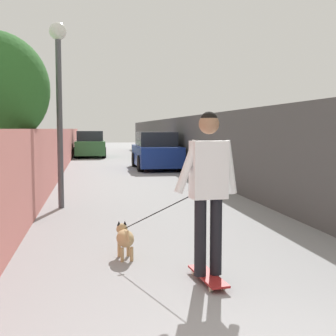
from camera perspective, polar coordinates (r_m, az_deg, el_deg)
name	(u,v)px	position (r m, az deg, el deg)	size (l,w,h in m)	color
ground_plane	(129,176)	(16.33, -4.85, -1.00)	(80.00, 80.00, 0.00)	gray
wall_left	(51,157)	(14.26, -14.34, 1.38)	(48.00, 0.30, 1.67)	#CC726B
fence_right	(213,147)	(14.71, 5.61, 2.56)	(48.00, 0.30, 2.16)	#4C4C4C
lamp_post	(59,80)	(9.95, -13.42, 10.57)	(0.36, 0.36, 3.86)	#4C4C51
skateboard	(208,276)	(5.16, 4.97, -13.25)	(0.82, 0.28, 0.08)	maroon
person_skateboarder	(209,180)	(4.93, 5.06, -1.50)	(0.26, 0.71, 1.77)	black
dog	(125,237)	(6.01, -5.37, -8.58)	(1.39, 0.96, 1.06)	tan
car_near	(156,152)	(19.18, -1.48, 2.03)	(3.94, 1.80, 1.54)	navy
car_far	(90,145)	(27.81, -9.67, 2.86)	(4.18, 1.80, 1.54)	#336B38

